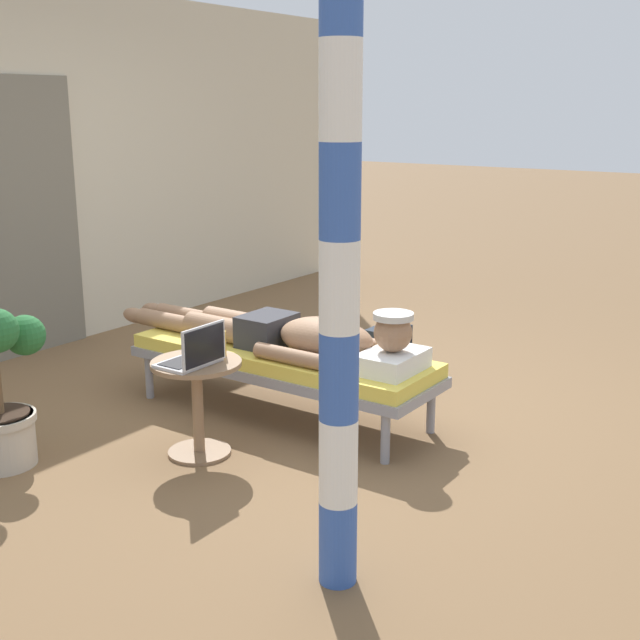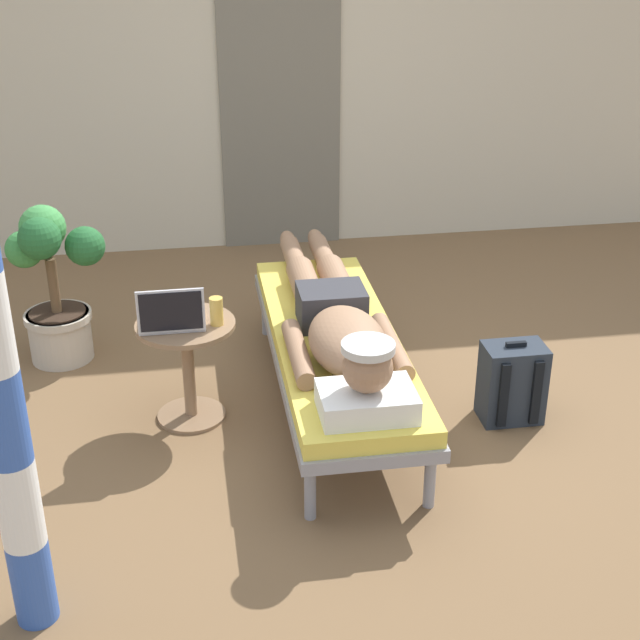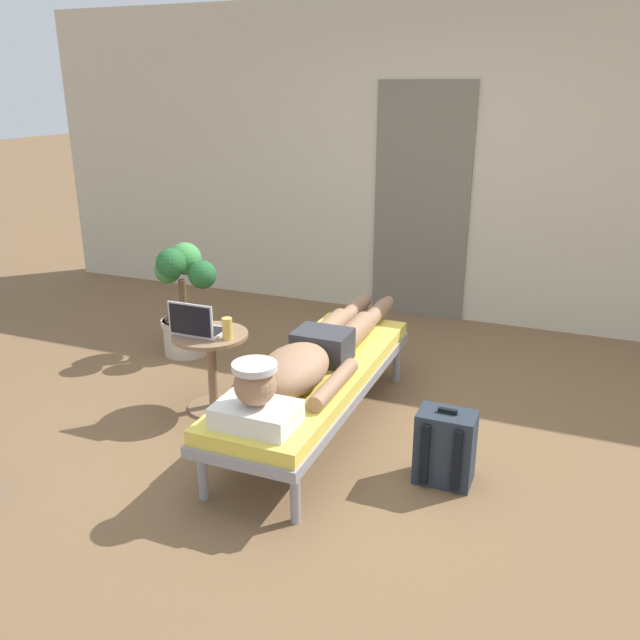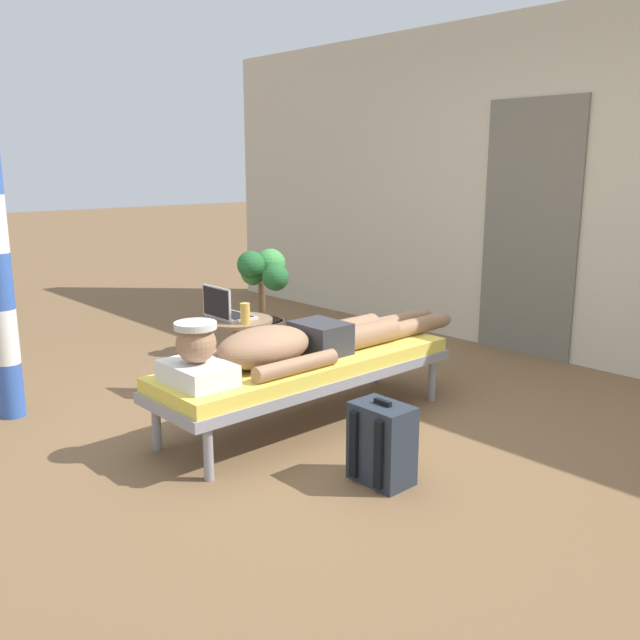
{
  "view_description": "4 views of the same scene",
  "coord_description": "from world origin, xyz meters",
  "px_view_note": "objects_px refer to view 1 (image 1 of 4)",
  "views": [
    {
      "loc": [
        -3.88,
        -2.8,
        1.83
      ],
      "look_at": [
        0.12,
        -0.02,
        0.56
      ],
      "focal_mm": 46.36,
      "sensor_mm": 36.0,
      "label": 1
    },
    {
      "loc": [
        -0.83,
        -3.84,
        2.42
      ],
      "look_at": [
        -0.21,
        0.05,
        0.52
      ],
      "focal_mm": 51.08,
      "sensor_mm": 36.0,
      "label": 2
    },
    {
      "loc": [
        1.26,
        -3.23,
        2.0
      ],
      "look_at": [
        -0.16,
        0.26,
        0.66
      ],
      "focal_mm": 37.15,
      "sensor_mm": 36.0,
      "label": 3
    },
    {
      "loc": [
        2.84,
        -2.5,
        1.55
      ],
      "look_at": [
        0.08,
        0.01,
        0.69
      ],
      "focal_mm": 38.57,
      "sensor_mm": 36.0,
      "label": 4
    }
  ],
  "objects_px": {
    "side_table": "(197,391)",
    "backpack": "(387,357)",
    "lounge_chair": "(282,360)",
    "person_reclining": "(294,334)",
    "porch_post": "(339,286)",
    "laptop": "(195,355)",
    "drink_glass": "(220,343)"
  },
  "relations": [
    {
      "from": "lounge_chair",
      "to": "side_table",
      "type": "bearing_deg",
      "value": 179.19
    },
    {
      "from": "lounge_chair",
      "to": "side_table",
      "type": "xyz_separation_m",
      "value": [
        -0.72,
        0.01,
        0.01
      ]
    },
    {
      "from": "side_table",
      "to": "drink_glass",
      "type": "height_order",
      "value": "drink_glass"
    },
    {
      "from": "side_table",
      "to": "laptop",
      "type": "distance_m",
      "value": 0.24
    },
    {
      "from": "side_table",
      "to": "backpack",
      "type": "height_order",
      "value": "side_table"
    },
    {
      "from": "backpack",
      "to": "side_table",
      "type": "bearing_deg",
      "value": 170.75
    },
    {
      "from": "person_reclining",
      "to": "backpack",
      "type": "relative_size",
      "value": 5.12
    },
    {
      "from": "porch_post",
      "to": "laptop",
      "type": "bearing_deg",
      "value": 66.69
    },
    {
      "from": "lounge_chair",
      "to": "backpack",
      "type": "distance_m",
      "value": 0.89
    },
    {
      "from": "backpack",
      "to": "porch_post",
      "type": "height_order",
      "value": "porch_post"
    },
    {
      "from": "laptop",
      "to": "porch_post",
      "type": "xyz_separation_m",
      "value": [
        -0.54,
        -1.25,
        0.61
      ]
    },
    {
      "from": "person_reclining",
      "to": "drink_glass",
      "type": "bearing_deg",
      "value": 173.79
    },
    {
      "from": "laptop",
      "to": "porch_post",
      "type": "distance_m",
      "value": 1.49
    },
    {
      "from": "side_table",
      "to": "porch_post",
      "type": "distance_m",
      "value": 1.66
    },
    {
      "from": "lounge_chair",
      "to": "porch_post",
      "type": "height_order",
      "value": "porch_post"
    },
    {
      "from": "drink_glass",
      "to": "backpack",
      "type": "xyz_separation_m",
      "value": [
        1.42,
        -0.22,
        -0.4
      ]
    },
    {
      "from": "side_table",
      "to": "laptop",
      "type": "xyz_separation_m",
      "value": [
        -0.06,
        -0.05,
        0.23
      ]
    },
    {
      "from": "drink_glass",
      "to": "backpack",
      "type": "distance_m",
      "value": 1.49
    },
    {
      "from": "laptop",
      "to": "drink_glass",
      "type": "xyz_separation_m",
      "value": [
        0.21,
        0.01,
        0.01
      ]
    },
    {
      "from": "laptop",
      "to": "porch_post",
      "type": "relative_size",
      "value": 0.13
    },
    {
      "from": "person_reclining",
      "to": "porch_post",
      "type": "height_order",
      "value": "porch_post"
    },
    {
      "from": "person_reclining",
      "to": "drink_glass",
      "type": "height_order",
      "value": "person_reclining"
    },
    {
      "from": "lounge_chair",
      "to": "person_reclining",
      "type": "relative_size",
      "value": 0.9
    },
    {
      "from": "laptop",
      "to": "person_reclining",
      "type": "bearing_deg",
      "value": -3.69
    },
    {
      "from": "laptop",
      "to": "backpack",
      "type": "height_order",
      "value": "laptop"
    },
    {
      "from": "laptop",
      "to": "drink_glass",
      "type": "bearing_deg",
      "value": 3.27
    },
    {
      "from": "person_reclining",
      "to": "lounge_chair",
      "type": "bearing_deg",
      "value": 90.0
    },
    {
      "from": "lounge_chair",
      "to": "drink_glass",
      "type": "height_order",
      "value": "drink_glass"
    },
    {
      "from": "lounge_chair",
      "to": "person_reclining",
      "type": "height_order",
      "value": "person_reclining"
    },
    {
      "from": "backpack",
      "to": "drink_glass",
      "type": "bearing_deg",
      "value": 171.34
    },
    {
      "from": "person_reclining",
      "to": "side_table",
      "type": "xyz_separation_m",
      "value": [
        -0.72,
        0.1,
        -0.16
      ]
    },
    {
      "from": "lounge_chair",
      "to": "laptop",
      "type": "distance_m",
      "value": 0.82
    }
  ]
}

